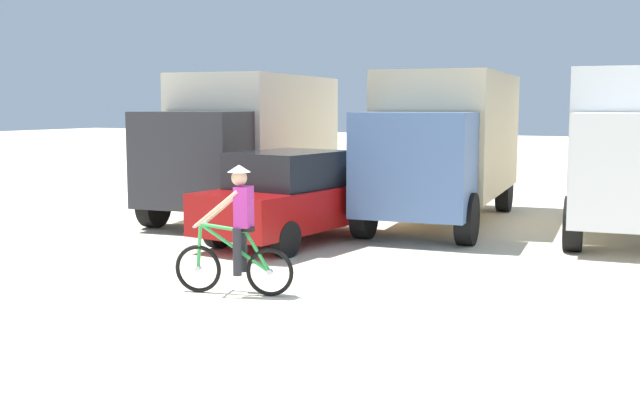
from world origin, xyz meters
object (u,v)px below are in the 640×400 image
object	(u,v)px
box_truck_cream_rv	(249,137)
cyclist_orange_shirt	(237,235)
sedan_parked	(292,197)
box_truck_tan_camper	(446,139)
box_truck_white_box	(635,142)

from	to	relation	value
box_truck_cream_rv	cyclist_orange_shirt	distance (m)	8.29
sedan_parked	cyclist_orange_shirt	bearing A→B (deg)	-70.59
box_truck_tan_camper	box_truck_white_box	distance (m)	3.94
box_truck_cream_rv	box_truck_white_box	bearing A→B (deg)	9.12
box_truck_cream_rv	cyclist_orange_shirt	xyz separation A→B (m)	(4.35, -6.99, -1.03)
box_truck_white_box	cyclist_orange_shirt	world-z (taller)	box_truck_white_box
cyclist_orange_shirt	sedan_parked	bearing A→B (deg)	109.41
box_truck_cream_rv	sedan_parked	distance (m)	4.36
box_truck_tan_camper	cyclist_orange_shirt	bearing A→B (deg)	-92.56
sedan_parked	cyclist_orange_shirt	xyz separation A→B (m)	(1.39, -3.95, -0.04)
sedan_parked	box_truck_white_box	bearing A→B (deg)	38.12
box_truck_cream_rv	box_truck_white_box	distance (m)	8.70
box_truck_cream_rv	cyclist_orange_shirt	world-z (taller)	box_truck_cream_rv
cyclist_orange_shirt	box_truck_white_box	bearing A→B (deg)	63.09
box_truck_tan_camper	box_truck_white_box	bearing A→B (deg)	8.06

